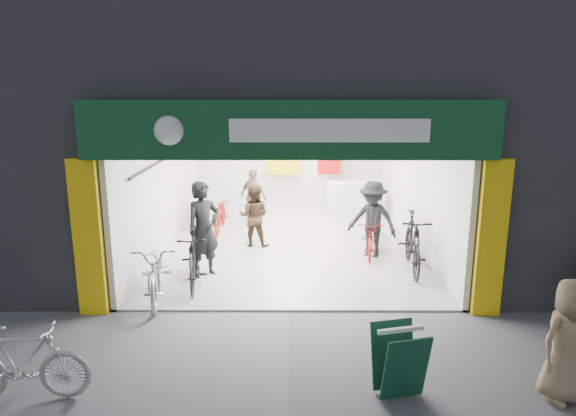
{
  "coord_description": "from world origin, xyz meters",
  "views": [
    {
      "loc": [
        0.01,
        -7.96,
        3.7
      ],
      "look_at": [
        -0.03,
        1.5,
        1.44
      ],
      "focal_mm": 32.0,
      "sensor_mm": 36.0,
      "label": 1
    }
  ],
  "objects_px": {
    "pedestrian_near": "(568,341)",
    "parked_bike": "(22,363)",
    "sandwich_board": "(399,360)",
    "bike_left_front": "(157,270)",
    "bike_right_front": "(413,243)"
  },
  "relations": [
    {
      "from": "pedestrian_near",
      "to": "parked_bike",
      "type": "bearing_deg",
      "value": 161.21
    },
    {
      "from": "parked_bike",
      "to": "pedestrian_near",
      "type": "relative_size",
      "value": 1.05
    },
    {
      "from": "parked_bike",
      "to": "pedestrian_near",
      "type": "distance_m",
      "value": 6.5
    },
    {
      "from": "pedestrian_near",
      "to": "sandwich_board",
      "type": "height_order",
      "value": "pedestrian_near"
    },
    {
      "from": "bike_left_front",
      "to": "bike_right_front",
      "type": "relative_size",
      "value": 1.01
    },
    {
      "from": "parked_bike",
      "to": "sandwich_board",
      "type": "height_order",
      "value": "parked_bike"
    },
    {
      "from": "pedestrian_near",
      "to": "bike_left_front",
      "type": "bearing_deg",
      "value": 132.73
    },
    {
      "from": "parked_bike",
      "to": "pedestrian_near",
      "type": "xyz_separation_m",
      "value": [
        6.49,
        0.04,
        0.28
      ]
    },
    {
      "from": "parked_bike",
      "to": "pedestrian_near",
      "type": "bearing_deg",
      "value": -92.34
    },
    {
      "from": "bike_left_front",
      "to": "bike_right_front",
      "type": "distance_m",
      "value": 5.04
    },
    {
      "from": "bike_left_front",
      "to": "parked_bike",
      "type": "distance_m",
      "value": 3.17
    },
    {
      "from": "bike_right_front",
      "to": "pedestrian_near",
      "type": "distance_m",
      "value": 4.48
    },
    {
      "from": "bike_left_front",
      "to": "sandwich_board",
      "type": "xyz_separation_m",
      "value": [
        3.68,
        -2.95,
        -0.06
      ]
    },
    {
      "from": "parked_bike",
      "to": "sandwich_board",
      "type": "relative_size",
      "value": 1.88
    },
    {
      "from": "pedestrian_near",
      "to": "sandwich_board",
      "type": "bearing_deg",
      "value": 158.76
    }
  ]
}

